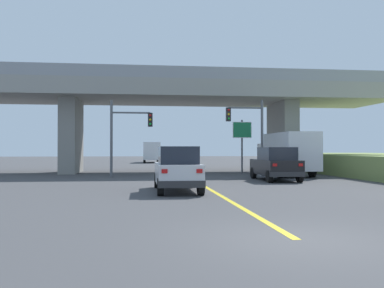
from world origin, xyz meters
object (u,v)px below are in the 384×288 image
Objects in this scene: suv_lead at (177,169)px; semi_truck_distant at (151,152)px; traffic_signal_nearside at (250,127)px; box_truck at (287,153)px; traffic_signal_farside at (126,129)px; suv_crossing at (276,164)px; highway_sign at (242,135)px.

semi_truck_distant is (-0.10, 42.01, 0.52)m from suv_lead.
suv_lead is at bearing -89.87° from semi_truck_distant.
traffic_signal_nearside is 32.58m from semi_truck_distant.
box_truck is 3.57m from traffic_signal_nearside.
suv_crossing is at bearing -26.13° from traffic_signal_farside.
semi_truck_distant is (-9.06, 31.20, -0.08)m from box_truck.
semi_truck_distant is at bearing 85.36° from traffic_signal_farside.
traffic_signal_farside reaches higher than highway_sign.
traffic_signal_nearside is at bearing -3.14° from traffic_signal_farside.
suv_crossing is at bearing -82.30° from traffic_signal_nearside.
semi_truck_distant is at bearing 90.13° from suv_lead.
highway_sign reaches higher than suv_lead.
traffic_signal_farside reaches higher than suv_lead.
traffic_signal_nearside reaches higher than highway_sign.
traffic_signal_nearside is 1.02× the size of traffic_signal_farside.
box_truck is 11.74m from traffic_signal_farside.
box_truck is (8.97, 10.81, 0.61)m from suv_lead.
suv_lead is at bearing -114.91° from highway_sign.
traffic_signal_farside reaches higher than semi_truck_distant.
traffic_signal_farside reaches higher than box_truck.
box_truck is 1.14× the size of semi_truck_distant.
suv_lead is 11.09m from traffic_signal_farside.
suv_crossing is 0.71× the size of semi_truck_distant.
box_truck is 1.42× the size of traffic_signal_nearside.
semi_truck_distant is at bearing 100.77° from traffic_signal_nearside.
suv_crossing is 0.89× the size of traffic_signal_farside.
traffic_signal_farside is (-8.63, 0.47, -0.17)m from traffic_signal_nearside.
suv_lead is 11.95m from traffic_signal_nearside.
traffic_signal_nearside is (5.98, 10.06, 2.42)m from suv_lead.
traffic_signal_nearside is at bearing 59.27° from suv_lead.
highway_sign is 0.63× the size of semi_truck_distant.
traffic_signal_nearside is at bearing 98.24° from suv_crossing.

